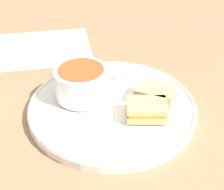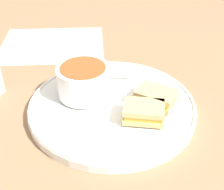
{
  "view_description": "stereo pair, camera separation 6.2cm",
  "coord_description": "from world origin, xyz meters",
  "px_view_note": "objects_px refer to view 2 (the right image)",
  "views": [
    {
      "loc": [
        -0.5,
        0.04,
        0.39
      ],
      "look_at": [
        0.0,
        0.0,
        0.04
      ],
      "focal_mm": 50.0,
      "sensor_mm": 36.0,
      "label": 1
    },
    {
      "loc": [
        -0.5,
        -0.02,
        0.39
      ],
      "look_at": [
        0.0,
        0.0,
        0.04
      ],
      "focal_mm": 50.0,
      "sensor_mm": 36.0,
      "label": 2
    }
  ],
  "objects_px": {
    "spoon": "(90,76)",
    "sandwich_half_far": "(156,95)",
    "soup_bowl": "(84,80)",
    "sandwich_half_near": "(144,112)"
  },
  "relations": [
    {
      "from": "soup_bowl",
      "to": "sandwich_half_near",
      "type": "distance_m",
      "value": 0.14
    },
    {
      "from": "soup_bowl",
      "to": "sandwich_half_far",
      "type": "xyz_separation_m",
      "value": [
        -0.02,
        -0.15,
        -0.02
      ]
    },
    {
      "from": "sandwich_half_near",
      "to": "sandwich_half_far",
      "type": "distance_m",
      "value": 0.06
    },
    {
      "from": "sandwich_half_far",
      "to": "soup_bowl",
      "type": "bearing_deg",
      "value": 80.88
    },
    {
      "from": "soup_bowl",
      "to": "sandwich_half_near",
      "type": "height_order",
      "value": "soup_bowl"
    },
    {
      "from": "soup_bowl",
      "to": "spoon",
      "type": "xyz_separation_m",
      "value": [
        0.06,
        -0.01,
        -0.03
      ]
    },
    {
      "from": "spoon",
      "to": "sandwich_half_far",
      "type": "relative_size",
      "value": 1.34
    },
    {
      "from": "spoon",
      "to": "sandwich_half_near",
      "type": "xyz_separation_m",
      "value": [
        -0.14,
        -0.11,
        0.01
      ]
    },
    {
      "from": "soup_bowl",
      "to": "sandwich_half_far",
      "type": "distance_m",
      "value": 0.15
    },
    {
      "from": "soup_bowl",
      "to": "spoon",
      "type": "height_order",
      "value": "soup_bowl"
    }
  ]
}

